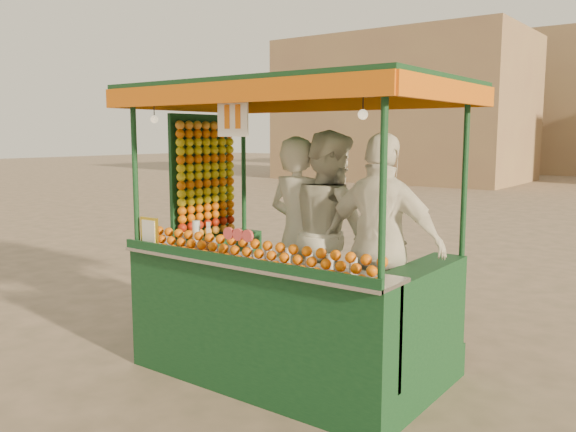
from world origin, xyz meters
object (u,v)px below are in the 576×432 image
Objects in this scene: vendor_left at (299,235)px; vendor_middle at (330,233)px; juice_cart at (280,282)px; vendor_right at (382,245)px.

vendor_left is 0.97× the size of vendor_middle.
vendor_middle is (0.21, 0.40, 0.37)m from juice_cart.
vendor_left is 0.28m from vendor_middle.
vendor_left is 0.98× the size of vendor_right.
juice_cart is 1.55× the size of vendor_left.
vendor_right is (0.58, -0.18, -0.01)m from vendor_middle.
vendor_left is at bearing -8.91° from vendor_right.
vendor_right is at bearing 177.91° from vendor_left.
vendor_middle reaches higher than vendor_right.
juice_cart is 0.59m from vendor_middle.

